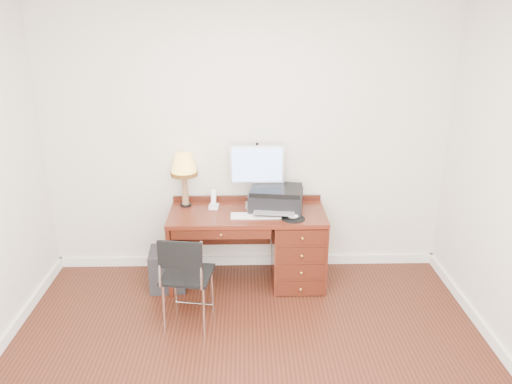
{
  "coord_description": "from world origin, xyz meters",
  "views": [
    {
      "loc": [
        -0.02,
        -3.04,
        2.59
      ],
      "look_at": [
        0.08,
        1.2,
        1.03
      ],
      "focal_mm": 35.0,
      "sensor_mm": 36.0,
      "label": 1
    }
  ],
  "objects_px": {
    "printer": "(276,199)",
    "chair": "(186,272)",
    "desk": "(280,243)",
    "equipment_box": "(168,269)",
    "monitor": "(257,168)",
    "phone": "(214,203)",
    "leg_lamp": "(184,168)"
  },
  "relations": [
    {
      "from": "monitor",
      "to": "equipment_box",
      "type": "distance_m",
      "value": 1.32
    },
    {
      "from": "leg_lamp",
      "to": "equipment_box",
      "type": "relative_size",
      "value": 1.36
    },
    {
      "from": "desk",
      "to": "leg_lamp",
      "type": "bearing_deg",
      "value": 169.62
    },
    {
      "from": "monitor",
      "to": "phone",
      "type": "height_order",
      "value": "monitor"
    },
    {
      "from": "printer",
      "to": "leg_lamp",
      "type": "bearing_deg",
      "value": -178.52
    },
    {
      "from": "printer",
      "to": "phone",
      "type": "distance_m",
      "value": 0.61
    },
    {
      "from": "desk",
      "to": "chair",
      "type": "distance_m",
      "value": 1.13
    },
    {
      "from": "monitor",
      "to": "equipment_box",
      "type": "relative_size",
      "value": 1.55
    },
    {
      "from": "monitor",
      "to": "chair",
      "type": "xyz_separation_m",
      "value": [
        -0.62,
        -0.94,
        -0.61
      ]
    },
    {
      "from": "chair",
      "to": "printer",
      "type": "bearing_deg",
      "value": 53.54
    },
    {
      "from": "desk",
      "to": "printer",
      "type": "height_order",
      "value": "printer"
    },
    {
      "from": "desk",
      "to": "equipment_box",
      "type": "distance_m",
      "value": 1.13
    },
    {
      "from": "leg_lamp",
      "to": "printer",
      "type": "bearing_deg",
      "value": -7.32
    },
    {
      "from": "printer",
      "to": "chair",
      "type": "bearing_deg",
      "value": -126.07
    },
    {
      "from": "desk",
      "to": "chair",
      "type": "bearing_deg",
      "value": -138.38
    },
    {
      "from": "monitor",
      "to": "phone",
      "type": "relative_size",
      "value": 3.19
    },
    {
      "from": "monitor",
      "to": "phone",
      "type": "bearing_deg",
      "value": -167.14
    },
    {
      "from": "equipment_box",
      "to": "chair",
      "type": "bearing_deg",
      "value": -71.26
    },
    {
      "from": "equipment_box",
      "to": "printer",
      "type": "bearing_deg",
      "value": 4.96
    },
    {
      "from": "phone",
      "to": "chair",
      "type": "height_order",
      "value": "phone"
    },
    {
      "from": "monitor",
      "to": "leg_lamp",
      "type": "distance_m",
      "value": 0.71
    },
    {
      "from": "printer",
      "to": "leg_lamp",
      "type": "height_order",
      "value": "leg_lamp"
    },
    {
      "from": "equipment_box",
      "to": "phone",
      "type": "bearing_deg",
      "value": 19.68
    },
    {
      "from": "leg_lamp",
      "to": "phone",
      "type": "bearing_deg",
      "value": -15.49
    },
    {
      "from": "leg_lamp",
      "to": "phone",
      "type": "xyz_separation_m",
      "value": [
        0.28,
        -0.08,
        -0.34
      ]
    },
    {
      "from": "phone",
      "to": "printer",
      "type": "bearing_deg",
      "value": 4.13
    },
    {
      "from": "printer",
      "to": "leg_lamp",
      "type": "relative_size",
      "value": 1.04
    },
    {
      "from": "leg_lamp",
      "to": "equipment_box",
      "type": "height_order",
      "value": "leg_lamp"
    },
    {
      "from": "desk",
      "to": "phone",
      "type": "distance_m",
      "value": 0.76
    },
    {
      "from": "printer",
      "to": "chair",
      "type": "relative_size",
      "value": 0.65
    },
    {
      "from": "phone",
      "to": "leg_lamp",
      "type": "bearing_deg",
      "value": 171.99
    },
    {
      "from": "desk",
      "to": "printer",
      "type": "bearing_deg",
      "value": 126.11
    }
  ]
}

